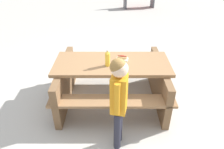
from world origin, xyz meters
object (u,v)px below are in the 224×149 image
object	(u,v)px
hotdog_tray	(122,58)
soda_bottle	(108,58)
child_in_coat	(119,95)
picnic_table	(112,79)

from	to	relation	value
hotdog_tray	soda_bottle	bearing A→B (deg)	-137.91
hotdog_tray	child_in_coat	size ratio (longest dim) A/B	0.15
soda_bottle	hotdog_tray	world-z (taller)	soda_bottle
child_in_coat	picnic_table	bearing A→B (deg)	99.44
soda_bottle	hotdog_tray	size ratio (longest dim) A/B	1.37
picnic_table	soda_bottle	distance (m)	0.45
picnic_table	child_in_coat	size ratio (longest dim) A/B	1.47
child_in_coat	hotdog_tray	bearing A→B (deg)	89.87
hotdog_tray	child_in_coat	bearing A→B (deg)	-90.13
picnic_table	child_in_coat	bearing A→B (deg)	-80.56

